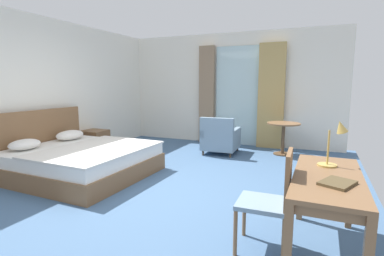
{
  "coord_description": "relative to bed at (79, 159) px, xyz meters",
  "views": [
    {
      "loc": [
        2.12,
        -3.48,
        1.51
      ],
      "look_at": [
        0.34,
        0.61,
        0.83
      ],
      "focal_mm": 27.55,
      "sensor_mm": 36.0,
      "label": 1
    }
  ],
  "objects": [
    {
      "name": "ground",
      "position": [
        1.49,
        -0.1,
        -0.32
      ],
      "size": [
        5.81,
        7.86,
        0.1
      ],
      "primitive_type": "cube",
      "color": "#426084"
    },
    {
      "name": "wall_back",
      "position": [
        1.49,
        3.58,
        1.09
      ],
      "size": [
        5.41,
        0.12,
        2.72
      ],
      "primitive_type": "cube",
      "color": "white",
      "rests_on": "ground"
    },
    {
      "name": "wall_left",
      "position": [
        -1.16,
        -0.1,
        1.09
      ],
      "size": [
        0.12,
        7.46,
        2.72
      ],
      "primitive_type": "cube",
      "color": "white",
      "rests_on": "ground"
    },
    {
      "name": "balcony_glass_door",
      "position": [
        1.76,
        3.5,
        0.93
      ],
      "size": [
        1.14,
        0.02,
        2.39
      ],
      "primitive_type": "cube",
      "color": "silver",
      "rests_on": "ground"
    },
    {
      "name": "curtain_panel_left",
      "position": [
        0.97,
        3.4,
        0.94
      ],
      "size": [
        0.39,
        0.1,
        2.42
      ],
      "primitive_type": "cube",
      "color": "#897056",
      "rests_on": "ground"
    },
    {
      "name": "curtain_panel_right",
      "position": [
        2.55,
        3.4,
        0.94
      ],
      "size": [
        0.59,
        0.1,
        2.42
      ],
      "primitive_type": "cube",
      "color": "tan",
      "rests_on": "ground"
    },
    {
      "name": "bed",
      "position": [
        0.0,
        0.0,
        0.0
      ],
      "size": [
        2.14,
        1.96,
        1.04
      ],
      "color": "brown",
      "rests_on": "ground"
    },
    {
      "name": "nightstand",
      "position": [
        -0.84,
        1.34,
        -0.01
      ],
      "size": [
        0.48,
        0.45,
        0.5
      ],
      "color": "brown",
      "rests_on": "ground"
    },
    {
      "name": "writing_desk",
      "position": [
        3.71,
        -0.89,
        0.38
      ],
      "size": [
        0.56,
        1.38,
        0.73
      ],
      "color": "brown",
      "rests_on": "ground"
    },
    {
      "name": "desk_chair",
      "position": [
        3.28,
        -1.02,
        0.25
      ],
      "size": [
        0.46,
        0.43,
        0.94
      ],
      "color": "gray",
      "rests_on": "ground"
    },
    {
      "name": "desk_lamp",
      "position": [
        3.77,
        -0.56,
        0.73
      ],
      "size": [
        0.25,
        0.19,
        0.45
      ],
      "color": "tan",
      "rests_on": "writing_desk"
    },
    {
      "name": "closed_book",
      "position": [
        3.77,
        -1.12,
        0.48
      ],
      "size": [
        0.3,
        0.33,
        0.02
      ],
      "primitive_type": "cube",
      "rotation": [
        0.0,
        0.0,
        -0.43
      ],
      "color": "brown",
      "rests_on": "writing_desk"
    },
    {
      "name": "armchair_by_window",
      "position": [
        1.67,
        2.39,
        0.06
      ],
      "size": [
        0.74,
        0.82,
        0.81
      ],
      "color": "gray",
      "rests_on": "ground"
    },
    {
      "name": "round_cafe_table",
      "position": [
        2.92,
        2.83,
        0.24
      ],
      "size": [
        0.68,
        0.68,
        0.68
      ],
      "color": "brown",
      "rests_on": "ground"
    }
  ]
}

